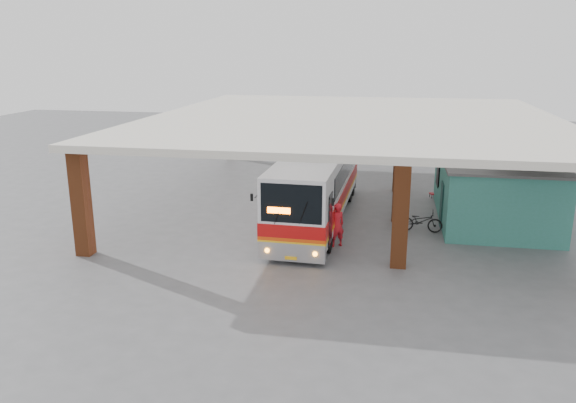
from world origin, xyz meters
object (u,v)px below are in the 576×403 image
(coach_bus, at_px, (318,184))
(red_chair, at_px, (436,191))
(motorcycle, at_px, (421,221))
(pedestrian, at_px, (337,225))

(coach_bus, relative_size, red_chair, 15.71)
(coach_bus, distance_m, motorcycle, 5.14)
(motorcycle, xyz_separation_m, pedestrian, (-3.57, -2.64, 0.43))
(coach_bus, bearing_deg, motorcycle, -9.25)
(pedestrian, distance_m, red_chair, 10.10)
(coach_bus, relative_size, pedestrian, 6.69)
(coach_bus, bearing_deg, pedestrian, -68.29)
(pedestrian, bearing_deg, motorcycle, -177.18)
(motorcycle, xyz_separation_m, red_chair, (1.08, 6.30, -0.14))
(coach_bus, bearing_deg, red_chair, 43.59)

